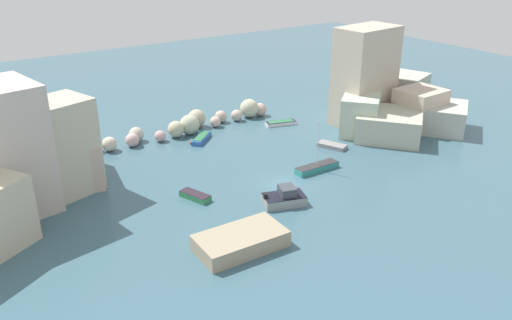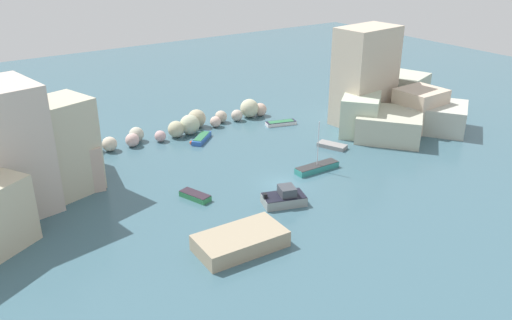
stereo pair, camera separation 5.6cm
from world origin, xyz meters
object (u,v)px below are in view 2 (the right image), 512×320
Objects in this scene: moored_boat_2 at (332,146)px; moored_boat_3 at (317,167)px; moored_boat_1 at (195,196)px; moored_boat_4 at (284,198)px; stone_dock at (240,241)px; moored_boat_5 at (281,123)px; moored_boat_0 at (202,138)px; channel_buoy at (191,142)px.

moored_boat_3 is (-6.18, -4.30, 0.14)m from moored_boat_2.
moored_boat_4 is (6.95, -6.16, 0.39)m from moored_boat_1.
moored_boat_4 reaches higher than moored_boat_2.
stone_dock is at bearing -133.88° from moored_boat_4.
moored_boat_4 reaches higher than stone_dock.
stone_dock is at bearing -117.05° from moored_boat_5.
stone_dock is 1.71× the size of moored_boat_5.
moored_boat_0 is at bearing 68.67° from stone_dock.
moored_boat_0 is 1.03× the size of moored_boat_2.
moored_boat_5 is (21.95, 23.59, -0.45)m from stone_dock.
stone_dock is 1.96× the size of moored_boat_2.
stone_dock is at bearing -153.28° from moored_boat_0.
moored_boat_3 reaches higher than moored_boat_5.
moored_boat_1 is at bearing 156.44° from moored_boat_4.
moored_boat_5 reaches higher than channel_buoy.
moored_boat_2 is (14.43, -11.18, 0.03)m from channel_buoy.
moored_boat_3 reaches higher than stone_dock.
moored_boat_4 is (0.20, -19.88, 0.48)m from channel_buoy.
moored_boat_5 is at bearing 103.04° from moored_boat_1.
channel_buoy is 18.26m from moored_boat_2.
moored_boat_2 is (12.69, -11.56, -0.07)m from moored_boat_0.
moored_boat_5 is at bearing -46.46° from moored_boat_0.
stone_dock is at bearing -25.09° from moored_boat_1.
moored_boat_1 is at bearing -116.21° from channel_buoy.
moored_boat_1 is at bearing 73.41° from moored_boat_2.
moored_boat_1 reaches higher than moored_boat_2.
channel_buoy is 0.08× the size of moored_boat_3.
moored_boat_5 is at bearing -21.65° from moored_boat_2.
moored_boat_1 is at bearing -131.94° from moored_boat_5.
moored_boat_3 reaches higher than moored_boat_0.
channel_buoy is at bearing 150.33° from moored_boat_0.
stone_dock reaches higher than moored_boat_0.
moored_boat_5 is at bearing 47.05° from stone_dock.
moored_boat_3 is at bearing 101.42° from moored_boat_2.
channel_buoy is at bearing 28.83° from moored_boat_2.
moored_boat_1 is at bearing -163.04° from moored_boat_0.
stone_dock is 1.30× the size of moored_boat_3.
stone_dock is 26.37m from moored_boat_0.
moored_boat_0 is 0.68× the size of moored_boat_3.
stone_dock is at bearing 29.21° from moored_boat_3.
moored_boat_4 is at bearing -89.42° from channel_buoy.
stone_dock is at bearing -107.98° from channel_buoy.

